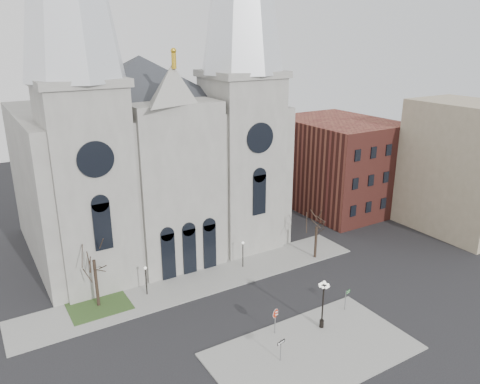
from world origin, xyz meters
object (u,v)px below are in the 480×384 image
globe_lamp (323,298)px  stop_sign (275,316)px  street_name_sign (346,298)px  one_way_sign (281,346)px

globe_lamp → stop_sign: bearing=160.6°
stop_sign → street_name_sign: 8.39m
globe_lamp → street_name_sign: 4.56m
globe_lamp → one_way_sign: globe_lamp is taller
globe_lamp → street_name_sign: size_ratio=2.30×
stop_sign → globe_lamp: bearing=-19.7°
stop_sign → one_way_sign: 3.88m
stop_sign → globe_lamp: (4.32, -1.52, 1.26)m
globe_lamp → street_name_sign: globe_lamp is taller
stop_sign → street_name_sign: stop_sign is taller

